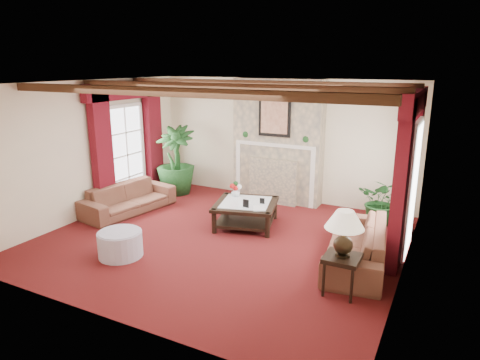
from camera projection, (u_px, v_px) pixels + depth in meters
The scene contains 23 objects.
floor at pixel (222, 239), 7.56m from camera, with size 6.00×6.00×0.00m, color #4E0D11.
ceiling at pixel (220, 83), 6.85m from camera, with size 6.00×6.00×0.00m, color white.
back_wall at pixel (281, 140), 9.57m from camera, with size 6.00×0.02×2.70m, color beige.
left_wall at pixel (90, 149), 8.53m from camera, with size 0.02×5.50×2.70m, color beige.
right_wall at pixel (410, 188), 5.89m from camera, with size 0.02×5.50×2.70m, color beige.
ceiling_beams at pixel (220, 87), 6.87m from camera, with size 6.00×3.00×0.12m, color #321E0F, non-canonical shape.
fireplace at pixel (279, 78), 9.04m from camera, with size 2.00×0.52×2.70m, color tan, non-canonical shape.
french_door_left at pixel (123, 106), 9.17m from camera, with size 0.10×1.10×2.16m, color white, non-canonical shape.
french_door_right at pixel (420, 123), 6.56m from camera, with size 0.10×1.10×2.16m, color white, non-canonical shape.
curtains_left at pixel (125, 86), 9.01m from camera, with size 0.20×2.40×2.55m, color #4F0A15, non-canonical shape.
curtains_right at pixel (416, 94), 6.49m from camera, with size 0.20×2.40×2.55m, color #4F0A15, non-canonical shape.
sofa_left at pixel (128, 194), 8.88m from camera, with size 0.92×2.07×0.78m, color #380F16.
sofa_right at pixel (357, 237), 6.59m from camera, with size 0.93×2.21×0.84m, color #380F16.
potted_palm at pixel (176, 175), 10.15m from camera, with size 1.14×1.73×0.90m, color black.
small_plant at pixel (381, 207), 8.16m from camera, with size 0.94×1.02×0.73m, color black.
coffee_table at pixel (246, 214), 8.15m from camera, with size 1.13×1.13×0.46m, color black, non-canonical shape.
side_table at pixel (341, 275), 5.72m from camera, with size 0.46×0.46×0.55m, color black, non-canonical shape.
ottoman at pixel (120, 244), 6.85m from camera, with size 0.71×0.71×0.41m, color #A09DB2.
table_lamp at pixel (344, 233), 5.57m from camera, with size 0.51×0.51×0.65m, color black, non-canonical shape.
flower_vase at pixel (236, 192), 8.44m from camera, with size 0.18×0.19×0.17m, color silver.
book at pixel (253, 201), 7.69m from camera, with size 0.20×0.12×0.29m, color black.
photo_frame_a at pixel (246, 204), 7.77m from camera, with size 0.12×0.02×0.16m, color black, non-canonical shape.
photo_frame_b at pixel (262, 201), 7.98m from camera, with size 0.09×0.02×0.12m, color black, non-canonical shape.
Camera 1 is at (3.49, -6.10, 3.01)m, focal length 32.00 mm.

